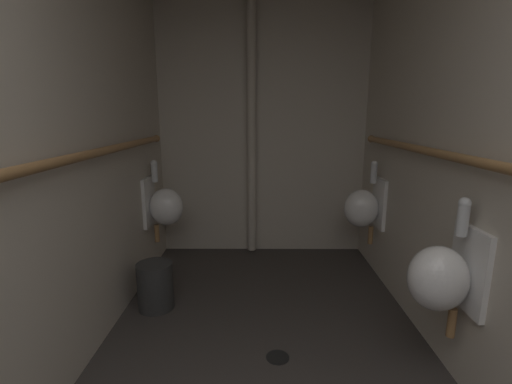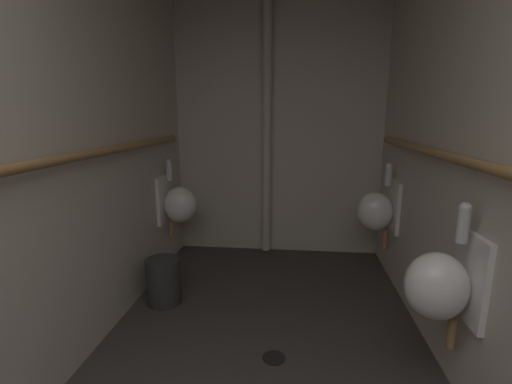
{
  "view_description": "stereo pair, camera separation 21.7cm",
  "coord_description": "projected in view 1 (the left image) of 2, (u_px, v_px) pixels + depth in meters",
  "views": [
    {
      "loc": [
        -0.04,
        0.25,
        1.43
      ],
      "look_at": [
        -0.06,
        2.37,
        0.97
      ],
      "focal_mm": 25.18,
      "sensor_mm": 36.0,
      "label": 1
    },
    {
      "loc": [
        0.17,
        0.25,
        1.43
      ],
      "look_at": [
        -0.06,
        2.37,
        0.97
      ],
      "focal_mm": 25.18,
      "sensor_mm": 36.0,
      "label": 2
    }
  ],
  "objects": [
    {
      "name": "wall_left",
      "position": [
        43.0,
        144.0,
        1.71
      ],
      "size": [
        0.06,
        4.05,
        2.58
      ],
      "primitive_type": "cube",
      "color": "beige",
      "rests_on": "ground"
    },
    {
      "name": "wall_right",
      "position": [
        494.0,
        145.0,
        1.7
      ],
      "size": [
        0.06,
        4.05,
        2.58
      ],
      "primitive_type": "cube",
      "color": "beige",
      "rests_on": "ground"
    },
    {
      "name": "wall_back",
      "position": [
        263.0,
        128.0,
        3.65
      ],
      "size": [
        2.21,
        0.06,
        2.58
      ],
      "primitive_type": "cube",
      "color": "beige",
      "rests_on": "ground"
    },
    {
      "name": "urinal_left_mid",
      "position": [
        164.0,
        206.0,
        3.24
      ],
      "size": [
        0.32,
        0.3,
        0.76
      ],
      "color": "white"
    },
    {
      "name": "urinal_right_mid",
      "position": [
        442.0,
        276.0,
        1.83
      ],
      "size": [
        0.32,
        0.3,
        0.76
      ],
      "color": "white"
    },
    {
      "name": "urinal_right_far",
      "position": [
        364.0,
        207.0,
        3.18
      ],
      "size": [
        0.32,
        0.3,
        0.76
      ],
      "color": "white"
    },
    {
      "name": "supply_pipe_left",
      "position": [
        64.0,
        161.0,
        1.73
      ],
      "size": [
        0.06,
        3.29,
        0.06
      ],
      "color": "#9E7042"
    },
    {
      "name": "supply_pipe_right",
      "position": [
        476.0,
        162.0,
        1.69
      ],
      "size": [
        0.06,
        3.27,
        0.06
      ],
      "color": "#9E7042"
    },
    {
      "name": "standpipe_back_wall",
      "position": [
        252.0,
        129.0,
        3.55
      ],
      "size": [
        0.09,
        0.09,
        2.53
      ],
      "primitive_type": "cylinder",
      "color": "beige",
      "rests_on": "ground"
    },
    {
      "name": "floor_drain",
      "position": [
        278.0,
        357.0,
        2.16
      ],
      "size": [
        0.14,
        0.14,
        0.01
      ],
      "primitive_type": "cylinder",
      "color": "black",
      "rests_on": "ground"
    },
    {
      "name": "waste_bin",
      "position": [
        155.0,
        286.0,
        2.68
      ],
      "size": [
        0.26,
        0.26,
        0.35
      ],
      "primitive_type": "cylinder",
      "color": "#2D2D2D",
      "rests_on": "ground"
    }
  ]
}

